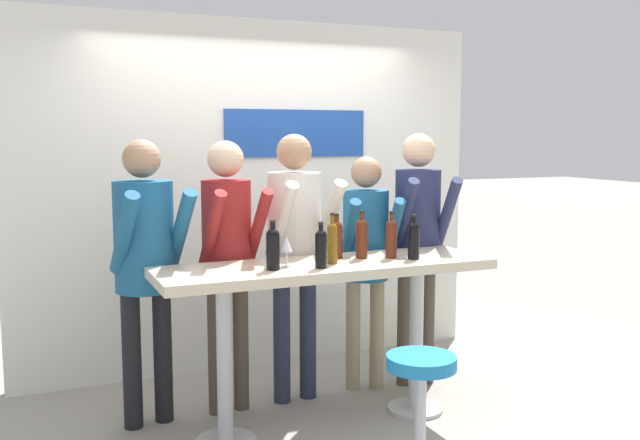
# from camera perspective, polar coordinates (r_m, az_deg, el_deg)

# --- Properties ---
(ground_plane) EXTENTS (40.00, 40.00, 0.00)m
(ground_plane) POSITION_cam_1_polar(r_m,az_deg,el_deg) (4.58, 0.47, -16.15)
(ground_plane) COLOR gray
(back_wall) EXTENTS (3.66, 0.12, 2.65)m
(back_wall) POSITION_cam_1_polar(r_m,az_deg,el_deg) (5.50, -5.18, 2.00)
(back_wall) COLOR silver
(back_wall) RESTS_ON ground_plane
(tasting_table) EXTENTS (2.06, 0.60, 1.02)m
(tasting_table) POSITION_cam_1_polar(r_m,az_deg,el_deg) (4.32, 0.48, -5.70)
(tasting_table) COLOR beige
(tasting_table) RESTS_ON ground_plane
(bar_stool) EXTENTS (0.39, 0.39, 0.65)m
(bar_stool) POSITION_cam_1_polar(r_m,az_deg,el_deg) (3.88, 8.07, -13.76)
(bar_stool) COLOR #B2B2B7
(bar_stool) RESTS_ON ground_plane
(person_far_left) EXTENTS (0.49, 0.60, 1.76)m
(person_far_left) POSITION_cam_1_polar(r_m,az_deg,el_deg) (4.43, -13.83, -2.36)
(person_far_left) COLOR black
(person_far_left) RESTS_ON ground_plane
(person_left) EXTENTS (0.40, 0.54, 1.75)m
(person_left) POSITION_cam_1_polar(r_m,az_deg,el_deg) (4.55, -7.42, -1.87)
(person_left) COLOR #473D33
(person_left) RESTS_ON ground_plane
(person_center_left) EXTENTS (0.45, 0.57, 1.80)m
(person_center_left) POSITION_cam_1_polar(r_m,az_deg,el_deg) (4.71, -2.00, -1.33)
(person_center_left) COLOR #23283D
(person_center_left) RESTS_ON ground_plane
(person_center) EXTENTS (0.44, 0.55, 1.64)m
(person_center) POSITION_cam_1_polar(r_m,az_deg,el_deg) (4.95, 3.70, -2.04)
(person_center) COLOR gray
(person_center) RESTS_ON ground_plane
(person_center_right) EXTENTS (0.45, 0.58, 1.80)m
(person_center_right) POSITION_cam_1_polar(r_m,az_deg,el_deg) (5.06, 7.84, -0.64)
(person_center_right) COLOR #473D33
(person_center_right) RESTS_ON ground_plane
(wine_bottle_0) EXTENTS (0.07, 0.07, 0.30)m
(wine_bottle_0) POSITION_cam_1_polar(r_m,az_deg,el_deg) (4.44, 3.35, -1.31)
(wine_bottle_0) COLOR #4C1E0F
(wine_bottle_0) RESTS_ON tasting_table
(wine_bottle_1) EXTENTS (0.07, 0.07, 0.28)m
(wine_bottle_1) POSITION_cam_1_polar(r_m,az_deg,el_deg) (4.44, 7.51, -1.47)
(wine_bottle_1) COLOR black
(wine_bottle_1) RESTS_ON tasting_table
(wine_bottle_2) EXTENTS (0.08, 0.08, 0.29)m
(wine_bottle_2) POSITION_cam_1_polar(r_m,az_deg,el_deg) (4.06, -3.79, -2.15)
(wine_bottle_2) COLOR black
(wine_bottle_2) RESTS_ON tasting_table
(wine_bottle_3) EXTENTS (0.08, 0.08, 0.28)m
(wine_bottle_3) POSITION_cam_1_polar(r_m,az_deg,el_deg) (4.44, 1.33, -1.41)
(wine_bottle_3) COLOR #4C1E0F
(wine_bottle_3) RESTS_ON tasting_table
(wine_bottle_4) EXTENTS (0.07, 0.07, 0.27)m
(wine_bottle_4) POSITION_cam_1_polar(r_m,az_deg,el_deg) (4.11, 0.07, -2.16)
(wine_bottle_4) COLOR black
(wine_bottle_4) RESTS_ON tasting_table
(wine_bottle_5) EXTENTS (0.07, 0.07, 0.29)m
(wine_bottle_5) POSITION_cam_1_polar(r_m,az_deg,el_deg) (4.46, 5.74, -1.33)
(wine_bottle_5) COLOR #4C1E0F
(wine_bottle_5) RESTS_ON tasting_table
(wine_bottle_6) EXTENTS (0.06, 0.06, 0.31)m
(wine_bottle_6) POSITION_cam_1_polar(r_m,az_deg,el_deg) (4.24, 0.99, -1.69)
(wine_bottle_6) COLOR brown
(wine_bottle_6) RESTS_ON tasting_table
(wine_glass_0) EXTENTS (0.07, 0.07, 0.18)m
(wine_glass_0) POSITION_cam_1_polar(r_m,az_deg,el_deg) (4.16, -2.70, -2.02)
(wine_glass_0) COLOR silver
(wine_glass_0) RESTS_ON tasting_table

